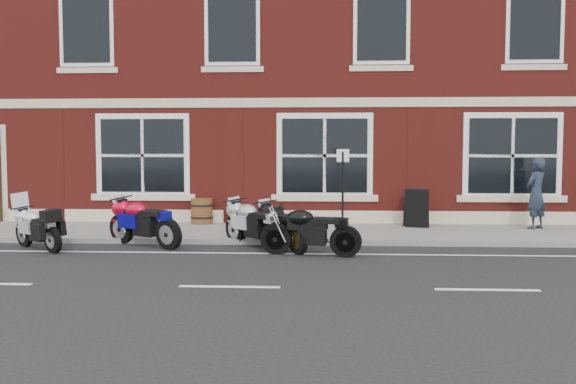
% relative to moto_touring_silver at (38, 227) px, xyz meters
% --- Properties ---
extents(ground, '(80.00, 80.00, 0.00)m').
position_rel_moto_touring_silver_xyz_m(ground, '(4.66, -0.46, -0.49)').
color(ground, black).
rests_on(ground, ground).
extents(sidewalk, '(30.00, 3.00, 0.12)m').
position_rel_moto_touring_silver_xyz_m(sidewalk, '(4.66, 2.54, -0.43)').
color(sidewalk, slate).
rests_on(sidewalk, ground).
extents(kerb, '(30.00, 0.16, 0.12)m').
position_rel_moto_touring_silver_xyz_m(kerb, '(4.66, 0.96, -0.43)').
color(kerb, slate).
rests_on(kerb, ground).
extents(pub_building, '(24.00, 12.00, 12.00)m').
position_rel_moto_touring_silver_xyz_m(pub_building, '(4.66, 10.04, 5.51)').
color(pub_building, maroon).
rests_on(pub_building, ground).
extents(moto_touring_silver, '(1.50, 1.25, 1.21)m').
position_rel_moto_touring_silver_xyz_m(moto_touring_silver, '(0.00, 0.00, 0.00)').
color(moto_touring_silver, black).
rests_on(moto_touring_silver, ground).
extents(moto_sport_red, '(1.93, 1.31, 0.99)m').
position_rel_moto_touring_silver_xyz_m(moto_sport_red, '(2.16, 0.57, 0.08)').
color(moto_sport_red, black).
rests_on(moto_sport_red, ground).
extents(moto_sport_black, '(1.18, 1.82, 0.92)m').
position_rel_moto_touring_silver_xyz_m(moto_sport_black, '(5.23, 0.32, 0.04)').
color(moto_sport_black, black).
rests_on(moto_sport_black, ground).
extents(moto_sport_silver, '(1.49, 1.67, 0.95)m').
position_rel_moto_touring_silver_xyz_m(moto_sport_silver, '(4.61, 0.57, 0.05)').
color(moto_sport_silver, black).
rests_on(moto_sport_silver, ground).
extents(moto_naked_black, '(2.07, 0.55, 0.94)m').
position_rel_moto_touring_silver_xyz_m(moto_naked_black, '(5.83, -0.44, 0.05)').
color(moto_naked_black, black).
rests_on(moto_naked_black, ground).
extents(pedestrian_left, '(0.79, 0.76, 1.81)m').
position_rel_moto_touring_silver_xyz_m(pedestrian_left, '(11.52, 3.19, 0.53)').
color(pedestrian_left, '#1C2633').
rests_on(pedestrian_left, sidewalk).
extents(a_board_sign, '(0.68, 0.54, 0.99)m').
position_rel_moto_touring_silver_xyz_m(a_board_sign, '(8.53, 3.34, 0.12)').
color(a_board_sign, black).
rests_on(a_board_sign, sidewalk).
extents(barrel_planter, '(0.61, 0.61, 0.68)m').
position_rel_moto_touring_silver_xyz_m(barrel_planter, '(2.82, 3.84, -0.03)').
color(barrel_planter, '#553216').
rests_on(barrel_planter, sidewalk).
extents(parking_sign, '(0.28, 0.11, 2.03)m').
position_rel_moto_touring_silver_xyz_m(parking_sign, '(6.57, 1.18, 0.80)').
color(parking_sign, black).
rests_on(parking_sign, sidewalk).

